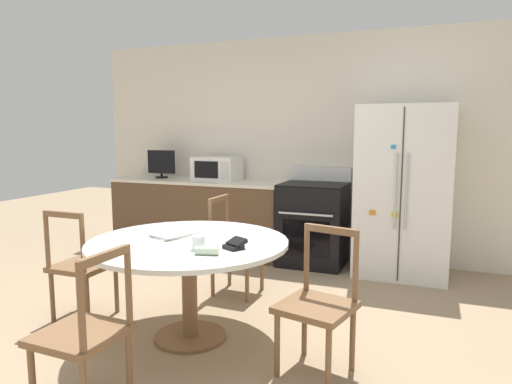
{
  "coord_description": "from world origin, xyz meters",
  "views": [
    {
      "loc": [
        1.6,
        -2.68,
        1.51
      ],
      "look_at": [
        0.1,
        1.15,
        0.95
      ],
      "focal_mm": 32.0,
      "sensor_mm": 36.0,
      "label": 1
    }
  ],
  "objects_px": {
    "microwave": "(217,168)",
    "wallet": "(235,245)",
    "dining_chair_right": "(318,305)",
    "dining_chair_far": "(235,247)",
    "oven_range": "(313,223)",
    "refrigerator": "(403,191)",
    "dining_chair_left": "(81,266)",
    "candle_glass": "(198,244)",
    "dining_chair_near": "(85,335)",
    "countertop_tv": "(161,163)"
  },
  "relations": [
    {
      "from": "microwave",
      "to": "dining_chair_near",
      "type": "bearing_deg",
      "value": -75.97
    },
    {
      "from": "oven_range",
      "to": "microwave",
      "type": "bearing_deg",
      "value": 176.19
    },
    {
      "from": "microwave",
      "to": "dining_chair_far",
      "type": "height_order",
      "value": "microwave"
    },
    {
      "from": "dining_chair_far",
      "to": "oven_range",
      "type": "bearing_deg",
      "value": 161.37
    },
    {
      "from": "dining_chair_right",
      "to": "candle_glass",
      "type": "relative_size",
      "value": 9.88
    },
    {
      "from": "refrigerator",
      "to": "dining_chair_near",
      "type": "xyz_separation_m",
      "value": [
        -1.39,
        -3.11,
        -0.45
      ]
    },
    {
      "from": "wallet",
      "to": "dining_chair_right",
      "type": "bearing_deg",
      "value": -2.49
    },
    {
      "from": "countertop_tv",
      "to": "candle_glass",
      "type": "bearing_deg",
      "value": -52.56
    },
    {
      "from": "microwave",
      "to": "dining_chair_near",
      "type": "xyz_separation_m",
      "value": [
        0.81,
        -3.23,
        -0.61
      ]
    },
    {
      "from": "candle_glass",
      "to": "refrigerator",
      "type": "bearing_deg",
      "value": 64.22
    },
    {
      "from": "oven_range",
      "to": "dining_chair_left",
      "type": "xyz_separation_m",
      "value": [
        -1.34,
        -2.18,
        -0.03
      ]
    },
    {
      "from": "dining_chair_near",
      "to": "wallet",
      "type": "distance_m",
      "value": 1.06
    },
    {
      "from": "oven_range",
      "to": "candle_glass",
      "type": "relative_size",
      "value": 11.83
    },
    {
      "from": "oven_range",
      "to": "countertop_tv",
      "type": "bearing_deg",
      "value": 178.62
    },
    {
      "from": "oven_range",
      "to": "candle_glass",
      "type": "xyz_separation_m",
      "value": [
        -0.17,
        -2.37,
        0.3
      ]
    },
    {
      "from": "countertop_tv",
      "to": "wallet",
      "type": "height_order",
      "value": "countertop_tv"
    },
    {
      "from": "oven_range",
      "to": "countertop_tv",
      "type": "distance_m",
      "value": 2.12
    },
    {
      "from": "dining_chair_left",
      "to": "candle_glass",
      "type": "xyz_separation_m",
      "value": [
        1.17,
        -0.19,
        0.34
      ]
    },
    {
      "from": "dining_chair_far",
      "to": "wallet",
      "type": "bearing_deg",
      "value": 25.93
    },
    {
      "from": "microwave",
      "to": "dining_chair_near",
      "type": "height_order",
      "value": "microwave"
    },
    {
      "from": "microwave",
      "to": "dining_chair_right",
      "type": "relative_size",
      "value": 0.6
    },
    {
      "from": "refrigerator",
      "to": "wallet",
      "type": "bearing_deg",
      "value": -112.31
    },
    {
      "from": "dining_chair_left",
      "to": "dining_chair_far",
      "type": "distance_m",
      "value": 1.33
    },
    {
      "from": "dining_chair_left",
      "to": "candle_glass",
      "type": "height_order",
      "value": "dining_chair_left"
    },
    {
      "from": "dining_chair_right",
      "to": "wallet",
      "type": "distance_m",
      "value": 0.66
    },
    {
      "from": "microwave",
      "to": "candle_glass",
      "type": "xyz_separation_m",
      "value": [
        1.07,
        -2.45,
        -0.27
      ]
    },
    {
      "from": "dining_chair_near",
      "to": "wallet",
      "type": "bearing_deg",
      "value": -26.41
    },
    {
      "from": "dining_chair_near",
      "to": "candle_glass",
      "type": "relative_size",
      "value": 9.88
    },
    {
      "from": "dining_chair_right",
      "to": "candle_glass",
      "type": "height_order",
      "value": "dining_chair_right"
    },
    {
      "from": "wallet",
      "to": "refrigerator",
      "type": "bearing_deg",
      "value": 67.69
    },
    {
      "from": "countertop_tv",
      "to": "dining_chair_near",
      "type": "height_order",
      "value": "countertop_tv"
    },
    {
      "from": "oven_range",
      "to": "candle_glass",
      "type": "height_order",
      "value": "oven_range"
    },
    {
      "from": "oven_range",
      "to": "dining_chair_right",
      "type": "bearing_deg",
      "value": -74.93
    },
    {
      "from": "dining_chair_near",
      "to": "wallet",
      "type": "relative_size",
      "value": 5.43
    },
    {
      "from": "wallet",
      "to": "oven_range",
      "type": "bearing_deg",
      "value": 91.06
    },
    {
      "from": "dining_chair_right",
      "to": "dining_chair_far",
      "type": "relative_size",
      "value": 1.0
    },
    {
      "from": "microwave",
      "to": "dining_chair_left",
      "type": "xyz_separation_m",
      "value": [
        -0.1,
        -2.26,
        -0.61
      ]
    },
    {
      "from": "candle_glass",
      "to": "dining_chair_near",
      "type": "bearing_deg",
      "value": -108.74
    },
    {
      "from": "dining_chair_near",
      "to": "dining_chair_right",
      "type": "bearing_deg",
      "value": -48.76
    },
    {
      "from": "microwave",
      "to": "wallet",
      "type": "distance_m",
      "value": 2.69
    },
    {
      "from": "refrigerator",
      "to": "dining_chair_near",
      "type": "bearing_deg",
      "value": -114.09
    },
    {
      "from": "microwave",
      "to": "dining_chair_right",
      "type": "xyz_separation_m",
      "value": [
        1.86,
        -2.37,
        -0.61
      ]
    },
    {
      "from": "wallet",
      "to": "microwave",
      "type": "bearing_deg",
      "value": 118.74
    },
    {
      "from": "oven_range",
      "to": "wallet",
      "type": "bearing_deg",
      "value": -88.94
    },
    {
      "from": "microwave",
      "to": "dining_chair_left",
      "type": "distance_m",
      "value": 2.35
    },
    {
      "from": "dining_chair_left",
      "to": "wallet",
      "type": "relative_size",
      "value": 5.43
    },
    {
      "from": "oven_range",
      "to": "microwave",
      "type": "height_order",
      "value": "microwave"
    },
    {
      "from": "dining_chair_far",
      "to": "candle_glass",
      "type": "height_order",
      "value": "dining_chair_far"
    },
    {
      "from": "refrigerator",
      "to": "wallet",
      "type": "distance_m",
      "value": 2.41
    },
    {
      "from": "microwave",
      "to": "countertop_tv",
      "type": "xyz_separation_m",
      "value": [
        -0.78,
        -0.03,
        0.05
      ]
    }
  ]
}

